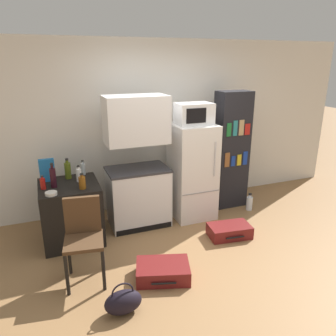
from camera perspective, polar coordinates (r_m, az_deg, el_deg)
The scene contains 20 objects.
ground_plane at distance 4.06m, azimuth 8.14°, elevation -16.36°, with size 24.00×24.00×0.00m, color olive.
wall_back at distance 5.33m, azimuth 0.17°, elevation 7.59°, with size 6.40×0.10×2.60m.
side_table at distance 4.53m, azimuth -16.49°, elevation -7.37°, with size 0.74×0.75×0.78m.
kitchen_hutch at distance 4.59m, azimuth -5.34°, elevation -0.00°, with size 0.86×0.56×1.86m.
refrigerator at distance 4.90m, azimuth 4.28°, elevation -0.58°, with size 0.61×0.62×1.42m.
microwave at distance 4.69m, azimuth 4.53°, elevation 9.41°, with size 0.51×0.35×0.30m.
bookshelf at distance 5.30m, azimuth 10.92°, elevation 3.02°, with size 0.51×0.33×1.85m.
bottle_olive_oil at distance 4.55m, azimuth -17.06°, elevation -0.35°, with size 0.08×0.08×0.28m.
bottle_milk_white at distance 4.41m, azimuth -15.26°, elevation -1.14°, with size 0.07×0.07×0.22m.
bottle_amber_beer at distance 4.16m, azimuth -14.72°, elevation -2.43°, with size 0.08×0.08×0.20m.
bottle_ketchup_red at distance 4.30m, azimuth -20.96°, elevation -2.53°, with size 0.06×0.06×0.17m.
bottle_wine_dark at distance 4.29m, azimuth -19.39°, elevation -1.52°, with size 0.07×0.07×0.31m.
bottle_clear_short at distance 4.66m, azimuth -14.57°, elevation -0.09°, with size 0.06×0.06×0.21m.
bowl at distance 4.10m, azimuth -19.69°, elevation -4.20°, with size 0.14×0.14×0.04m.
cereal_box at distance 4.53m, azimuth -20.31°, elevation -0.37°, with size 0.19×0.07×0.30m.
chair at distance 3.66m, azimuth -14.51°, elevation -10.71°, with size 0.46×0.46×0.92m.
suitcase_large_flat at distance 3.78m, azimuth -0.91°, elevation -17.49°, with size 0.67×0.54×0.17m.
suitcase_small_flat at distance 4.61m, azimuth 10.64°, elevation -10.70°, with size 0.60×0.40×0.17m.
handbag at distance 3.37m, azimuth -7.81°, elevation -22.09°, with size 0.36×0.20×0.33m.
water_bottle_front at distance 5.42m, azimuth 13.99°, elevation -5.93°, with size 0.10×0.10×0.28m.
Camera 1 is at (-1.70, -2.87, 2.30)m, focal length 35.00 mm.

